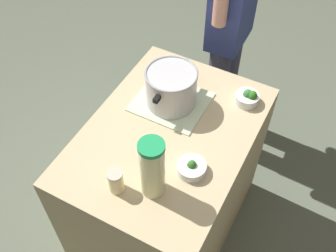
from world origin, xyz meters
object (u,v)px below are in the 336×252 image
(lemonade_pitcher, at_px, (152,169))
(person_cook, at_px, (229,35))
(cooking_pot, at_px, (171,87))
(mason_jar, at_px, (116,181))
(broccoli_bowl_center, at_px, (248,98))
(broccoli_bowl_front, at_px, (192,168))

(lemonade_pitcher, height_order, person_cook, person_cook)
(cooking_pot, relative_size, mason_jar, 2.75)
(person_cook, bearing_deg, lemonade_pitcher, -173.39)
(person_cook, bearing_deg, broccoli_bowl_center, -149.44)
(mason_jar, height_order, person_cook, person_cook)
(lemonade_pitcher, bearing_deg, mason_jar, 117.05)
(cooking_pot, distance_m, broccoli_bowl_center, 0.40)
(broccoli_bowl_front, height_order, person_cook, person_cook)
(broccoli_bowl_front, bearing_deg, broccoli_bowl_center, -7.55)
(lemonade_pitcher, distance_m, person_cook, 1.22)
(lemonade_pitcher, height_order, broccoli_bowl_center, lemonade_pitcher)
(broccoli_bowl_center, height_order, person_cook, person_cook)
(broccoli_bowl_center, bearing_deg, lemonade_pitcher, 165.71)
(broccoli_bowl_front, bearing_deg, lemonade_pitcher, 147.12)
(lemonade_pitcher, xyz_separation_m, mason_jar, (-0.07, 0.14, -0.10))
(lemonade_pitcher, relative_size, person_cook, 0.20)
(lemonade_pitcher, distance_m, broccoli_bowl_front, 0.23)
(cooking_pot, xyz_separation_m, mason_jar, (-0.56, -0.03, -0.05))
(cooking_pot, distance_m, lemonade_pitcher, 0.52)
(broccoli_bowl_front, relative_size, broccoli_bowl_center, 1.09)
(mason_jar, bearing_deg, broccoli_bowl_front, -46.45)
(lemonade_pitcher, height_order, broccoli_bowl_front, lemonade_pitcher)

